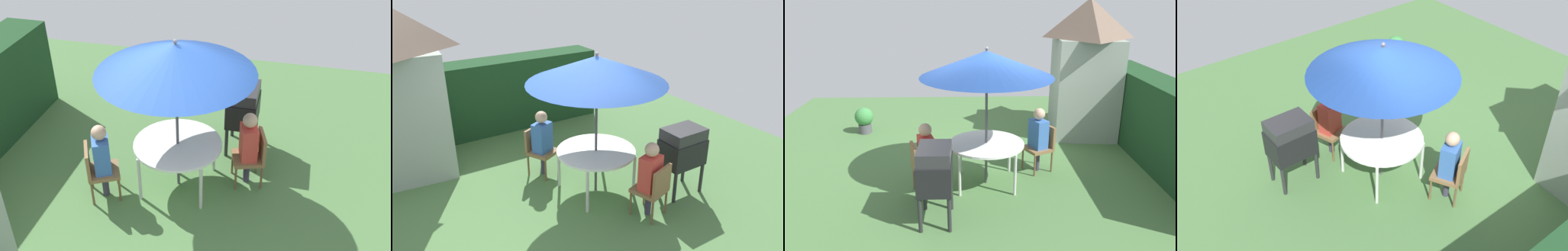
# 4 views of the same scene
# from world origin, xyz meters

# --- Properties ---
(ground_plane) EXTENTS (11.00, 11.00, 0.00)m
(ground_plane) POSITION_xyz_m (0.00, 0.00, 0.00)
(ground_plane) COLOR #47703D
(patio_table) EXTENTS (1.34, 1.34, 0.79)m
(patio_table) POSITION_xyz_m (0.75, -0.01, 0.73)
(patio_table) COLOR white
(patio_table) RESTS_ON ground
(patio_umbrella) EXTENTS (2.25, 2.25, 2.46)m
(patio_umbrella) POSITION_xyz_m (0.75, -0.01, 2.18)
(patio_umbrella) COLOR #4C4C51
(patio_umbrella) RESTS_ON ground
(bbq_grill) EXTENTS (0.70, 0.50, 1.20)m
(bbq_grill) POSITION_xyz_m (1.95, -0.82, 0.85)
(bbq_grill) COLOR black
(bbq_grill) RESTS_ON ground
(chair_near_shed) EXTENTS (0.58, 0.58, 0.90)m
(chair_near_shed) POSITION_xyz_m (1.09, -1.12, 0.52)
(chair_near_shed) COLOR olive
(chair_near_shed) RESTS_ON ground
(chair_far_side) EXTENTS (0.62, 0.62, 0.90)m
(chair_far_side) POSITION_xyz_m (0.20, 1.08, 0.52)
(chair_far_side) COLOR olive
(chair_far_side) RESTS_ON ground
(person_in_red) EXTENTS (0.40, 0.33, 1.26)m
(person_in_red) POSITION_xyz_m (1.07, -1.04, 0.78)
(person_in_red) COLOR #CC3D33
(person_in_red) RESTS_ON ground
(person_in_blue) EXTENTS (0.41, 0.37, 1.26)m
(person_in_blue) POSITION_xyz_m (0.24, 1.00, 0.78)
(person_in_blue) COLOR #3866B2
(person_in_blue) RESTS_ON ground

